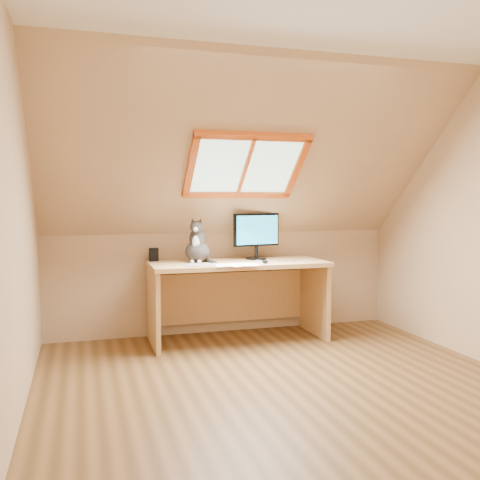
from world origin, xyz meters
name	(u,v)px	position (x,y,z in m)	size (l,w,h in m)	color
ground	(289,389)	(0.00, 0.00, 0.00)	(3.50, 3.50, 0.00)	brown
room_shell	(296,185)	(0.00, -0.09, 1.43)	(3.52, 3.52, 2.41)	tan
desk	(235,284)	(0.03, 1.45, 0.52)	(1.65, 0.72, 0.75)	tan
monitor	(256,233)	(0.25, 1.50, 1.01)	(0.48, 0.20, 0.44)	black
cat	(197,246)	(-0.35, 1.43, 0.90)	(0.31, 0.33, 0.42)	#3A3633
desk_speaker	(154,255)	(-0.73, 1.63, 0.81)	(0.09, 0.09, 0.12)	black
graphics_tablet	(201,265)	(-0.37, 1.16, 0.76)	(0.26, 0.19, 0.01)	#B2B2B7
mouse	(265,262)	(0.22, 1.15, 0.77)	(0.06, 0.10, 0.03)	black
papers	(236,265)	(-0.06, 1.12, 0.75)	(0.35, 0.30, 0.01)	white
cables	(273,261)	(0.34, 1.26, 0.76)	(0.51, 0.26, 0.01)	silver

